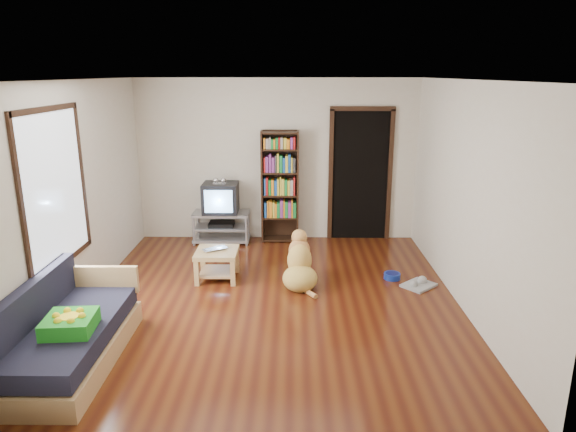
{
  "coord_description": "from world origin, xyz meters",
  "views": [
    {
      "loc": [
        0.26,
        -5.72,
        2.68
      ],
      "look_at": [
        0.2,
        0.61,
        0.9
      ],
      "focal_mm": 32.0,
      "sensor_mm": 36.0,
      "label": 1
    }
  ],
  "objects_px": {
    "green_cushion": "(70,324)",
    "bookshelf": "(280,181)",
    "grey_rag": "(419,285)",
    "dog": "(300,266)",
    "dog_bowl": "(392,276)",
    "tv_stand": "(222,226)",
    "coffee_table": "(217,259)",
    "crt_tv": "(221,197)",
    "sofa": "(67,337)",
    "laptop": "(216,250)"
  },
  "relations": [
    {
      "from": "dog_bowl",
      "to": "laptop",
      "type": "bearing_deg",
      "value": -178.88
    },
    {
      "from": "green_cushion",
      "to": "bookshelf",
      "type": "height_order",
      "value": "bookshelf"
    },
    {
      "from": "laptop",
      "to": "crt_tv",
      "type": "distance_m",
      "value": 1.65
    },
    {
      "from": "dog_bowl",
      "to": "sofa",
      "type": "height_order",
      "value": "sofa"
    },
    {
      "from": "green_cushion",
      "to": "dog",
      "type": "relative_size",
      "value": 0.49
    },
    {
      "from": "sofa",
      "to": "dog_bowl",
      "type": "bearing_deg",
      "value": 31.02
    },
    {
      "from": "laptop",
      "to": "grey_rag",
      "type": "distance_m",
      "value": 2.68
    },
    {
      "from": "coffee_table",
      "to": "crt_tv",
      "type": "bearing_deg",
      "value": 95.42
    },
    {
      "from": "grey_rag",
      "to": "bookshelf",
      "type": "xyz_separation_m",
      "value": [
        -1.85,
        1.89,
        0.99
      ]
    },
    {
      "from": "sofa",
      "to": "tv_stand",
      "type": "bearing_deg",
      "value": 74.98
    },
    {
      "from": "tv_stand",
      "to": "coffee_table",
      "type": "bearing_deg",
      "value": -84.5
    },
    {
      "from": "tv_stand",
      "to": "coffee_table",
      "type": "distance_m",
      "value": 1.57
    },
    {
      "from": "green_cushion",
      "to": "grey_rag",
      "type": "distance_m",
      "value": 4.19
    },
    {
      "from": "green_cushion",
      "to": "laptop",
      "type": "height_order",
      "value": "green_cushion"
    },
    {
      "from": "grey_rag",
      "to": "laptop",
      "type": "bearing_deg",
      "value": 175.58
    },
    {
      "from": "green_cushion",
      "to": "grey_rag",
      "type": "xyz_separation_m",
      "value": [
        3.65,
        2.01,
        -0.48
      ]
    },
    {
      "from": "laptop",
      "to": "sofa",
      "type": "xyz_separation_m",
      "value": [
        -1.12,
        -2.04,
        -0.15
      ]
    },
    {
      "from": "crt_tv",
      "to": "coffee_table",
      "type": "xyz_separation_m",
      "value": [
        0.15,
        -1.58,
        -0.46
      ]
    },
    {
      "from": "dog_bowl",
      "to": "grey_rag",
      "type": "height_order",
      "value": "dog_bowl"
    },
    {
      "from": "crt_tv",
      "to": "dog",
      "type": "distance_m",
      "value": 2.22
    },
    {
      "from": "tv_stand",
      "to": "dog",
      "type": "height_order",
      "value": "dog"
    },
    {
      "from": "dog_bowl",
      "to": "crt_tv",
      "type": "xyz_separation_m",
      "value": [
        -2.5,
        1.57,
        0.7
      ]
    },
    {
      "from": "dog_bowl",
      "to": "dog",
      "type": "xyz_separation_m",
      "value": [
        -1.24,
        -0.21,
        0.22
      ]
    },
    {
      "from": "grey_rag",
      "to": "crt_tv",
      "type": "bearing_deg",
      "value": 146.99
    },
    {
      "from": "green_cushion",
      "to": "bookshelf",
      "type": "relative_size",
      "value": 0.24
    },
    {
      "from": "grey_rag",
      "to": "dog",
      "type": "height_order",
      "value": "dog"
    },
    {
      "from": "coffee_table",
      "to": "sofa",
      "type": "bearing_deg",
      "value": -118.49
    },
    {
      "from": "bookshelf",
      "to": "grey_rag",
      "type": "bearing_deg",
      "value": -45.65
    },
    {
      "from": "dog_bowl",
      "to": "dog",
      "type": "relative_size",
      "value": 0.25
    },
    {
      "from": "green_cushion",
      "to": "dog_bowl",
      "type": "bearing_deg",
      "value": 29.34
    },
    {
      "from": "tv_stand",
      "to": "bookshelf",
      "type": "relative_size",
      "value": 0.5
    },
    {
      "from": "tv_stand",
      "to": "coffee_table",
      "type": "xyz_separation_m",
      "value": [
        0.15,
        -1.56,
        0.01
      ]
    },
    {
      "from": "grey_rag",
      "to": "tv_stand",
      "type": "height_order",
      "value": "tv_stand"
    },
    {
      "from": "tv_stand",
      "to": "crt_tv",
      "type": "distance_m",
      "value": 0.47
    },
    {
      "from": "green_cushion",
      "to": "dog",
      "type": "bearing_deg",
      "value": 39.61
    },
    {
      "from": "laptop",
      "to": "bookshelf",
      "type": "relative_size",
      "value": 0.18
    },
    {
      "from": "grey_rag",
      "to": "dog",
      "type": "relative_size",
      "value": 0.46
    },
    {
      "from": "crt_tv",
      "to": "coffee_table",
      "type": "height_order",
      "value": "crt_tv"
    },
    {
      "from": "dog",
      "to": "sofa",
      "type": "bearing_deg",
      "value": -139.83
    },
    {
      "from": "bookshelf",
      "to": "dog",
      "type": "bearing_deg",
      "value": -80.74
    },
    {
      "from": "tv_stand",
      "to": "crt_tv",
      "type": "bearing_deg",
      "value": 90.0
    },
    {
      "from": "sofa",
      "to": "dog",
      "type": "xyz_separation_m",
      "value": [
        2.22,
        1.88,
        0.0
      ]
    },
    {
      "from": "green_cushion",
      "to": "tv_stand",
      "type": "bearing_deg",
      "value": 72.74
    },
    {
      "from": "green_cushion",
      "to": "grey_rag",
      "type": "height_order",
      "value": "green_cushion"
    },
    {
      "from": "laptop",
      "to": "dog",
      "type": "bearing_deg",
      "value": -40.79
    },
    {
      "from": "bookshelf",
      "to": "coffee_table",
      "type": "xyz_separation_m",
      "value": [
        -0.8,
        -1.65,
        -0.72
      ]
    },
    {
      "from": "bookshelf",
      "to": "sofa",
      "type": "xyz_separation_m",
      "value": [
        -1.92,
        -3.72,
        -0.74
      ]
    },
    {
      "from": "sofa",
      "to": "coffee_table",
      "type": "distance_m",
      "value": 2.36
    },
    {
      "from": "tv_stand",
      "to": "crt_tv",
      "type": "relative_size",
      "value": 1.55
    },
    {
      "from": "green_cushion",
      "to": "tv_stand",
      "type": "xyz_separation_m",
      "value": [
        0.85,
        3.8,
        -0.22
      ]
    }
  ]
}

